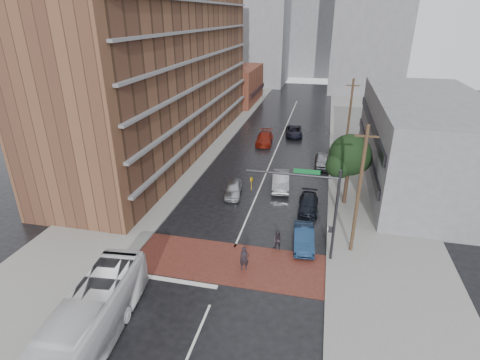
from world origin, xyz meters
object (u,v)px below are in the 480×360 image
at_px(pedestrian_a, 244,259).
at_px(car_travel_a, 233,189).
at_px(car_travel_c, 264,138).
at_px(suv_travel, 294,131).
at_px(pedestrian_b, 278,240).
at_px(car_parked_near, 304,237).
at_px(car_travel_b, 281,181).
at_px(car_parked_far, 322,160).
at_px(car_parked_mid, 308,204).
at_px(transit_bus, 86,327).

relative_size(pedestrian_a, car_travel_a, 0.45).
height_order(car_travel_c, suv_travel, car_travel_c).
height_order(pedestrian_b, car_parked_near, pedestrian_b).
height_order(car_travel_b, car_parked_far, car_travel_b).
xyz_separation_m(pedestrian_b, car_parked_mid, (1.90, 7.00, -0.18)).
distance_m(suv_travel, car_parked_near, 29.11).
bearing_deg(suv_travel, car_travel_c, -136.93).
bearing_deg(car_travel_c, car_parked_far, -44.09).
bearing_deg(transit_bus, pedestrian_b, 48.26).
relative_size(car_travel_b, car_parked_near, 1.13).
xyz_separation_m(car_travel_a, car_parked_mid, (7.49, -1.45, -0.05)).
bearing_deg(car_parked_near, car_parked_far, 81.43).
bearing_deg(pedestrian_a, transit_bus, -142.74).
height_order(car_travel_b, car_parked_mid, car_travel_b).
height_order(pedestrian_a, pedestrian_b, pedestrian_a).
bearing_deg(suv_travel, car_parked_near, -90.58).
distance_m(car_travel_b, car_parked_far, 8.28).
bearing_deg(transit_bus, suv_travel, 75.20).
height_order(pedestrian_b, car_parked_far, pedestrian_b).
xyz_separation_m(transit_bus, car_parked_far, (11.50, 30.12, -0.83)).
xyz_separation_m(car_travel_b, car_travel_c, (-4.08, 14.18, -0.05)).
height_order(car_travel_a, car_travel_c, car_travel_c).
xyz_separation_m(pedestrian_b, car_travel_a, (-5.59, 8.45, -0.13)).
xyz_separation_m(car_travel_a, car_parked_far, (8.43, 10.01, 0.04)).
distance_m(suv_travel, car_parked_far, 12.27).
bearing_deg(pedestrian_a, car_parked_mid, 53.62).
xyz_separation_m(transit_bus, car_travel_b, (7.45, 22.90, -0.74)).
xyz_separation_m(suv_travel, car_parked_mid, (3.49, -22.90, -0.08)).
height_order(car_travel_a, suv_travel, suv_travel).
height_order(transit_bus, car_travel_a, transit_bus).
bearing_deg(car_parked_mid, car_parked_far, 84.25).
bearing_deg(car_travel_b, car_parked_far, 54.10).
relative_size(transit_bus, pedestrian_a, 6.18).
xyz_separation_m(car_travel_c, suv_travel, (3.70, 4.49, -0.06)).
bearing_deg(pedestrian_a, suv_travel, 74.16).
distance_m(pedestrian_a, pedestrian_b, 3.59).
bearing_deg(car_travel_b, car_travel_a, -154.32).
xyz_separation_m(car_travel_b, car_parked_near, (3.10, -10.23, -0.09)).
bearing_deg(pedestrian_b, car_parked_far, 99.96).
height_order(pedestrian_a, car_parked_far, pedestrian_a).
height_order(pedestrian_a, suv_travel, pedestrian_a).
relative_size(car_travel_c, car_parked_far, 1.24).
relative_size(pedestrian_b, car_travel_c, 0.31).
height_order(pedestrian_b, car_travel_a, pedestrian_b).
distance_m(transit_bus, suv_travel, 42.17).
bearing_deg(pedestrian_b, pedestrian_a, -104.87).
relative_size(car_travel_b, car_parked_mid, 1.14).
relative_size(transit_bus, car_travel_b, 2.26).
bearing_deg(car_parked_mid, pedestrian_a, -112.29).
bearing_deg(pedestrian_b, car_travel_b, 114.84).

